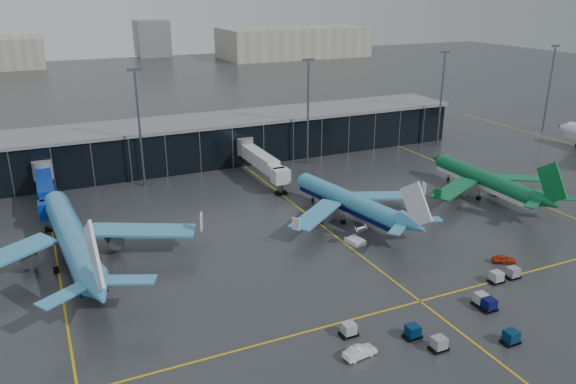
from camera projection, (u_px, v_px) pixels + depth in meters
name	position (u px, v px, depth m)	size (l,w,h in m)	color
ground	(307.00, 269.00, 86.66)	(600.00, 600.00, 0.00)	#282B2D
terminal_pier	(195.00, 142.00, 137.73)	(142.00, 17.00, 10.70)	black
jet_bridges	(46.00, 188.00, 108.04)	(94.00, 27.50, 7.20)	#595B60
flood_masts	(229.00, 116.00, 126.58)	(203.00, 0.50, 25.50)	#595B60
distant_hangars	(180.00, 46.00, 333.83)	(260.00, 71.00, 22.00)	#B2AD99
taxi_lines	(331.00, 233.00, 99.64)	(220.00, 120.00, 0.02)	gold
airliner_arkefly	(70.00, 221.00, 86.44)	(40.19, 45.78, 14.07)	#3A8DC0
airliner_klm_near	(348.00, 190.00, 104.11)	(32.20, 36.67, 11.27)	#3A90BF
airliner_aer_lingus	(485.00, 170.00, 115.60)	(32.42, 36.92, 11.35)	#0B6135
baggage_carts	(464.00, 310.00, 74.15)	(32.09, 13.77, 1.70)	black
mobile_airstair	(355.00, 239.00, 95.27)	(2.66, 3.50, 3.45)	white
service_van_red	(504.00, 259.00, 88.51)	(1.47, 3.65, 1.24)	#B62C0E
service_van_white	(360.00, 352.00, 65.82)	(1.48, 4.24, 1.40)	white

